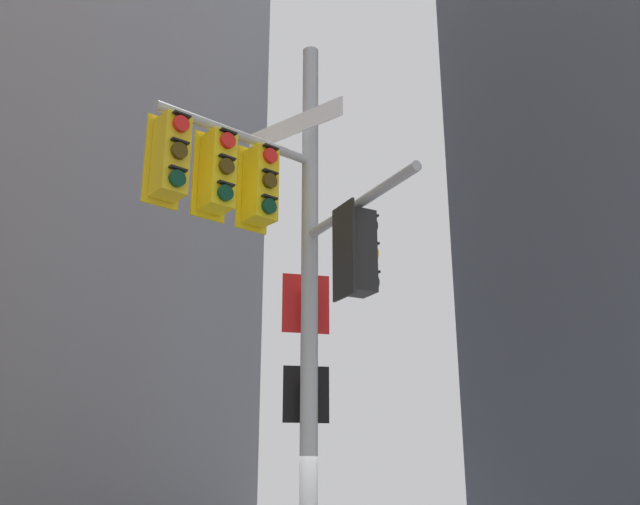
# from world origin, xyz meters

# --- Properties ---
(building_mid_block) EXTENTS (15.21, 15.21, 31.36)m
(building_mid_block) POSITION_xyz_m (-1.93, 27.70, 15.68)
(building_mid_block) COLOR #9399A3
(building_mid_block) RESTS_ON ground
(signal_pole_assembly) EXTENTS (2.69, 3.06, 8.25)m
(signal_pole_assembly) POSITION_xyz_m (-0.56, -0.38, 4.91)
(signal_pole_assembly) COLOR #9EA0A3
(signal_pole_assembly) RESTS_ON ground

